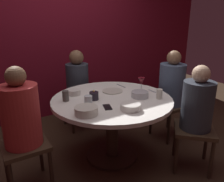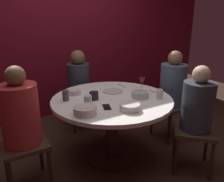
{
  "view_description": "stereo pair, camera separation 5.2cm",
  "coord_description": "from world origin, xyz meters",
  "px_view_note": "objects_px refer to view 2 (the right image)",
  "views": [
    {
      "loc": [
        -1.24,
        -1.96,
        1.57
      ],
      "look_at": [
        0.0,
        0.0,
        0.81
      ],
      "focal_mm": 36.08,
      "sensor_mm": 36.0,
      "label": 1
    },
    {
      "loc": [
        -1.19,
        -1.98,
        1.57
      ],
      "look_at": [
        0.0,
        0.0,
        0.81
      ],
      "focal_mm": 36.08,
      "sensor_mm": 36.0,
      "label": 2
    }
  ],
  "objects_px": {
    "dinner_plate": "(113,91)",
    "bowl_sauce_side": "(85,110)",
    "cup_by_left_diner": "(66,96)",
    "bowl_serving_large": "(140,95)",
    "seated_diner_front_right": "(197,108)",
    "cell_phone": "(107,107)",
    "bowl_salad_center": "(130,107)",
    "bowl_small_white": "(74,92)",
    "cup_near_candle": "(160,94)",
    "wine_glass": "(142,82)",
    "cup_by_right_diner": "(88,101)",
    "seated_diner_back": "(79,80)",
    "seated_diner_left": "(21,116)",
    "seated_diner_right": "(173,86)",
    "candle_holder": "(94,96)",
    "dining_table": "(112,111)"
  },
  "relations": [
    {
      "from": "seated_diner_back",
      "to": "cell_phone",
      "type": "height_order",
      "value": "seated_diner_back"
    },
    {
      "from": "dinner_plate",
      "to": "cup_by_right_diner",
      "type": "bearing_deg",
      "value": -149.94
    },
    {
      "from": "bowl_salad_center",
      "to": "dinner_plate",
      "type": "bearing_deg",
      "value": 75.01
    },
    {
      "from": "dining_table",
      "to": "candle_holder",
      "type": "relative_size",
      "value": 12.14
    },
    {
      "from": "wine_glass",
      "to": "bowl_small_white",
      "type": "distance_m",
      "value": 0.79
    },
    {
      "from": "seated_diner_left",
      "to": "cup_near_candle",
      "type": "bearing_deg",
      "value": -11.89
    },
    {
      "from": "dinner_plate",
      "to": "bowl_small_white",
      "type": "distance_m",
      "value": 0.45
    },
    {
      "from": "seated_diner_right",
      "to": "cup_by_left_diner",
      "type": "bearing_deg",
      "value": -7.41
    },
    {
      "from": "seated_diner_right",
      "to": "bowl_salad_center",
      "type": "bearing_deg",
      "value": 21.5
    },
    {
      "from": "bowl_salad_center",
      "to": "cup_by_left_diner",
      "type": "bearing_deg",
      "value": 128.32
    },
    {
      "from": "bowl_serving_large",
      "to": "bowl_small_white",
      "type": "height_order",
      "value": "bowl_serving_large"
    },
    {
      "from": "seated_diner_front_right",
      "to": "bowl_serving_large",
      "type": "relative_size",
      "value": 6.14
    },
    {
      "from": "bowl_sauce_side",
      "to": "seated_diner_right",
      "type": "bearing_deg",
      "value": 10.34
    },
    {
      "from": "seated_diner_front_right",
      "to": "bowl_small_white",
      "type": "distance_m",
      "value": 1.33
    },
    {
      "from": "cup_by_right_diner",
      "to": "cell_phone",
      "type": "bearing_deg",
      "value": -43.96
    },
    {
      "from": "dining_table",
      "to": "dinner_plate",
      "type": "xyz_separation_m",
      "value": [
        0.12,
        0.18,
        0.16
      ]
    },
    {
      "from": "dinner_plate",
      "to": "bowl_salad_center",
      "type": "relative_size",
      "value": 1.23
    },
    {
      "from": "seated_diner_left",
      "to": "bowl_salad_center",
      "type": "height_order",
      "value": "seated_diner_left"
    },
    {
      "from": "seated_diner_front_right",
      "to": "candle_holder",
      "type": "bearing_deg",
      "value": 5.1
    },
    {
      "from": "seated_diner_right",
      "to": "seated_diner_front_right",
      "type": "bearing_deg",
      "value": 64.99
    },
    {
      "from": "bowl_small_white",
      "to": "cup_by_right_diner",
      "type": "distance_m",
      "value": 0.4
    },
    {
      "from": "bowl_small_white",
      "to": "cup_near_candle",
      "type": "distance_m",
      "value": 0.95
    },
    {
      "from": "cell_phone",
      "to": "seated_diner_right",
      "type": "bearing_deg",
      "value": 30.0
    },
    {
      "from": "cup_by_left_diner",
      "to": "bowl_serving_large",
      "type": "bearing_deg",
      "value": -23.78
    },
    {
      "from": "candle_holder",
      "to": "dining_table",
      "type": "bearing_deg",
      "value": -16.69
    },
    {
      "from": "bowl_sauce_side",
      "to": "cup_by_left_diner",
      "type": "bearing_deg",
      "value": 94.06
    },
    {
      "from": "seated_diner_right",
      "to": "bowl_salad_center",
      "type": "distance_m",
      "value": 1.02
    },
    {
      "from": "seated_diner_back",
      "to": "seated_diner_front_right",
      "type": "height_order",
      "value": "seated_diner_back"
    },
    {
      "from": "seated_diner_left",
      "to": "seated_diner_right",
      "type": "height_order",
      "value": "seated_diner_left"
    },
    {
      "from": "dinner_plate",
      "to": "bowl_sauce_side",
      "type": "bearing_deg",
      "value": -142.17
    },
    {
      "from": "dinner_plate",
      "to": "bowl_serving_large",
      "type": "distance_m",
      "value": 0.36
    },
    {
      "from": "seated_diner_front_right",
      "to": "bowl_salad_center",
      "type": "bearing_deg",
      "value": 23.67
    },
    {
      "from": "dining_table",
      "to": "bowl_sauce_side",
      "type": "relative_size",
      "value": 6.16
    },
    {
      "from": "bowl_small_white",
      "to": "cup_near_candle",
      "type": "height_order",
      "value": "cup_near_candle"
    },
    {
      "from": "cup_by_right_diner",
      "to": "dinner_plate",
      "type": "bearing_deg",
      "value": 30.06
    },
    {
      "from": "seated_diner_right",
      "to": "bowl_small_white",
      "type": "bearing_deg",
      "value": -14.73
    },
    {
      "from": "seated_diner_left",
      "to": "bowl_small_white",
      "type": "distance_m",
      "value": 0.72
    },
    {
      "from": "bowl_salad_center",
      "to": "cup_near_candle",
      "type": "xyz_separation_m",
      "value": [
        0.45,
        0.08,
        0.02
      ]
    },
    {
      "from": "bowl_sauce_side",
      "to": "bowl_salad_center",
      "type": "bearing_deg",
      "value": -17.21
    },
    {
      "from": "seated_diner_left",
      "to": "candle_holder",
      "type": "height_order",
      "value": "seated_diner_left"
    },
    {
      "from": "candle_holder",
      "to": "bowl_small_white",
      "type": "xyz_separation_m",
      "value": [
        -0.12,
        0.27,
        -0.01
      ]
    },
    {
      "from": "seated_diner_front_right",
      "to": "wine_glass",
      "type": "relative_size",
      "value": 6.45
    },
    {
      "from": "candle_holder",
      "to": "bowl_serving_large",
      "type": "relative_size",
      "value": 0.59
    },
    {
      "from": "cell_phone",
      "to": "seated_diner_back",
      "type": "bearing_deg",
      "value": 100.08
    },
    {
      "from": "bowl_small_white",
      "to": "cell_phone",
      "type": "bearing_deg",
      "value": -77.02
    },
    {
      "from": "cup_by_left_diner",
      "to": "cup_by_right_diner",
      "type": "relative_size",
      "value": 1.05
    },
    {
      "from": "cell_phone",
      "to": "bowl_salad_center",
      "type": "distance_m",
      "value": 0.23
    },
    {
      "from": "seated_diner_front_right",
      "to": "cell_phone",
      "type": "height_order",
      "value": "seated_diner_front_right"
    },
    {
      "from": "cell_phone",
      "to": "dining_table",
      "type": "bearing_deg",
      "value": 67.72
    },
    {
      "from": "seated_diner_back",
      "to": "bowl_sauce_side",
      "type": "relative_size",
      "value": 5.34
    }
  ]
}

